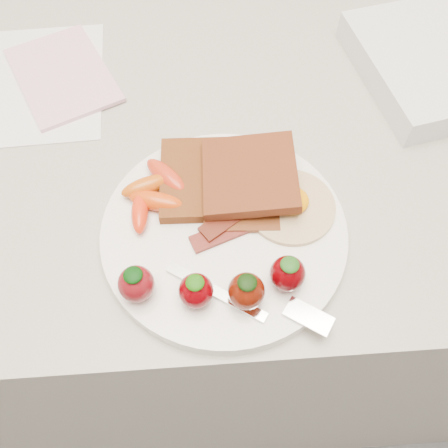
{
  "coord_description": "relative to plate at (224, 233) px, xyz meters",
  "views": [
    {
      "loc": [
        -0.01,
        1.27,
        1.39
      ],
      "look_at": [
        0.01,
        1.54,
        0.93
      ],
      "focal_mm": 40.0,
      "sensor_mm": 36.0,
      "label": 1
    }
  ],
  "objects": [
    {
      "name": "baby_carrots",
      "position": [
        -0.08,
        0.05,
        0.02
      ],
      "size": [
        0.08,
        0.1,
        0.02
      ],
      "color": "#BE4D0C",
      "rests_on": "plate"
    },
    {
      "name": "toast_upper",
      "position": [
        0.03,
        0.06,
        0.03
      ],
      "size": [
        0.11,
        0.11,
        0.02
      ],
      "primitive_type": "cube",
      "rotation": [
        0.0,
        -0.1,
        -0.03
      ],
      "color": "#3E1B10",
      "rests_on": "toast_lower"
    },
    {
      "name": "toast_lower",
      "position": [
        -0.01,
        0.06,
        0.02
      ],
      "size": [
        0.11,
        0.11,
        0.01
      ],
      "primitive_type": "cube",
      "rotation": [
        0.0,
        0.0,
        -0.03
      ],
      "color": "#42210B",
      "rests_on": "plate"
    },
    {
      "name": "notepad",
      "position": [
        -0.2,
        0.27,
        -0.0
      ],
      "size": [
        0.18,
        0.2,
        0.01
      ],
      "primitive_type": "cube",
      "rotation": [
        0.0,
        0.0,
        0.43
      ],
      "color": "#DFA5B8",
      "rests_on": "paper_sheet"
    },
    {
      "name": "fried_egg",
      "position": [
        0.08,
        0.02,
        0.01
      ],
      "size": [
        0.1,
        0.1,
        0.02
      ],
      "color": "beige",
      "rests_on": "plate"
    },
    {
      "name": "plate",
      "position": [
        0.0,
        0.0,
        0.0
      ],
      "size": [
        0.27,
        0.27,
        0.02
      ],
      "primitive_type": "cylinder",
      "color": "white",
      "rests_on": "counter"
    },
    {
      "name": "paper_sheet",
      "position": [
        -0.23,
        0.26,
        -0.01
      ],
      "size": [
        0.18,
        0.23,
        0.0
      ],
      "primitive_type": "cube",
      "rotation": [
        0.0,
        0.0,
        0.04
      ],
      "color": "white",
      "rests_on": "counter"
    },
    {
      "name": "fork",
      "position": [
        0.03,
        -0.09,
        0.01
      ],
      "size": [
        0.17,
        0.09,
        0.0
      ],
      "color": "white",
      "rests_on": "plate"
    },
    {
      "name": "bacon_strips",
      "position": [
        0.01,
        0.0,
        0.01
      ],
      "size": [
        0.1,
        0.07,
        0.01
      ],
      "color": "#45100B",
      "rests_on": "plate"
    },
    {
      "name": "strawberries",
      "position": [
        -0.01,
        -0.07,
        0.03
      ],
      "size": [
        0.19,
        0.05,
        0.04
      ],
      "color": "maroon",
      "rests_on": "plate"
    },
    {
      "name": "counter",
      "position": [
        -0.01,
        0.16,
        -0.46
      ],
      "size": [
        2.0,
        0.6,
        0.9
      ],
      "primitive_type": "cube",
      "color": "gray",
      "rests_on": "ground"
    }
  ]
}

